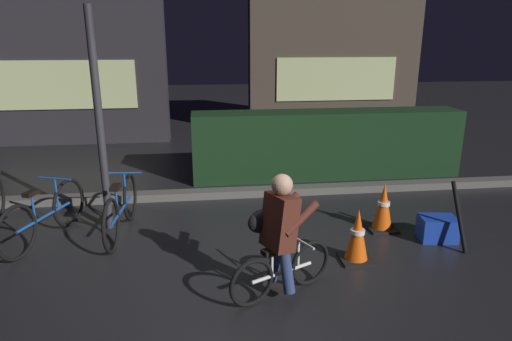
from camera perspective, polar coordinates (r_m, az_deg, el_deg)
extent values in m
plane|color=black|center=(5.12, -1.41, -11.71)|extent=(40.00, 40.00, 0.00)
cube|color=#56544F|center=(7.11, -3.21, -2.88)|extent=(12.00, 0.24, 0.12)
cube|color=black|center=(8.12, 9.06, 3.36)|extent=(4.80, 0.70, 1.19)
cube|color=#262328|center=(11.41, -23.51, 13.96)|extent=(4.62, 0.50, 4.33)
cube|color=#BFCC8C|center=(11.20, -23.43, 10.01)|extent=(3.23, 0.04, 1.10)
cube|color=#42382D|center=(12.21, 10.08, 15.60)|extent=(4.50, 0.50, 4.53)
cube|color=#BFCC8C|center=(12.00, 10.25, 11.44)|extent=(3.15, 0.04, 1.10)
cylinder|color=#2D2D33|center=(5.91, -19.40, 5.70)|extent=(0.10, 0.10, 2.81)
torus|color=black|center=(6.44, -22.83, -3.84)|extent=(0.26, 0.63, 0.65)
torus|color=black|center=(5.74, -28.32, -7.02)|extent=(0.26, 0.63, 0.65)
cylinder|color=#19479E|center=(6.08, -25.41, -5.34)|extent=(0.36, 0.92, 0.04)
cylinder|color=#19479E|center=(5.89, -26.61, -4.28)|extent=(0.03, 0.03, 0.36)
cube|color=black|center=(5.84, -26.84, -2.61)|extent=(0.16, 0.22, 0.05)
cylinder|color=#19479E|center=(6.21, -24.17, -2.73)|extent=(0.03, 0.03, 0.41)
cylinder|color=#19479E|center=(6.15, -24.40, -0.93)|extent=(0.44, 0.18, 0.02)
torus|color=black|center=(6.38, -15.82, -3.28)|extent=(0.10, 0.66, 0.66)
torus|color=black|center=(5.50, -18.05, -6.74)|extent=(0.10, 0.66, 0.66)
cylinder|color=#19479E|center=(5.94, -16.85, -4.88)|extent=(0.11, 0.98, 0.04)
cylinder|color=#19479E|center=(5.72, -17.40, -3.79)|extent=(0.03, 0.03, 0.37)
cube|color=black|center=(5.66, -17.56, -2.05)|extent=(0.12, 0.21, 0.05)
cylinder|color=#19479E|center=(6.11, -16.42, -2.16)|extent=(0.03, 0.03, 0.41)
cylinder|color=#19479E|center=(6.05, -16.58, -0.31)|extent=(0.46, 0.06, 0.02)
cube|color=black|center=(5.29, 12.64, -11.00)|extent=(0.36, 0.36, 0.03)
cone|color=#EA560F|center=(5.15, 12.86, -7.92)|extent=(0.26, 0.26, 0.59)
cylinder|color=white|center=(5.14, 12.88, -7.62)|extent=(0.16, 0.16, 0.05)
cube|color=black|center=(6.17, 15.77, -7.10)|extent=(0.36, 0.36, 0.03)
cone|color=#EA560F|center=(6.05, 16.00, -4.33)|extent=(0.26, 0.26, 0.61)
cylinder|color=white|center=(6.04, 16.02, -4.06)|extent=(0.16, 0.16, 0.05)
cube|color=#193DB7|center=(6.04, 22.21, -6.89)|extent=(0.48, 0.38, 0.30)
torus|color=black|center=(4.64, 6.95, -11.65)|extent=(0.45, 0.25, 0.48)
torus|color=black|center=(4.27, -0.55, -14.19)|extent=(0.45, 0.25, 0.48)
cylinder|color=silver|center=(4.45, 3.38, -12.90)|extent=(0.65, 0.34, 0.04)
cylinder|color=silver|center=(4.32, 2.06, -11.83)|extent=(0.03, 0.03, 0.26)
cube|color=black|center=(4.26, 2.08, -10.27)|extent=(0.22, 0.18, 0.05)
cylinder|color=silver|center=(4.48, 5.44, -10.54)|extent=(0.03, 0.03, 0.30)
cylinder|color=silver|center=(4.42, 5.49, -8.83)|extent=(0.22, 0.42, 0.02)
cylinder|color=navy|center=(4.48, 2.40, -11.79)|extent=(0.19, 0.24, 0.42)
cylinder|color=navy|center=(4.34, 3.97, -12.82)|extent=(0.19, 0.24, 0.42)
cube|color=#512319|center=(4.18, 3.06, -6.55)|extent=(0.37, 0.40, 0.54)
sphere|color=tan|center=(4.07, 3.36, -1.83)|extent=(0.20, 0.20, 0.20)
cylinder|color=#512319|center=(4.35, 3.48, -4.94)|extent=(0.39, 0.25, 0.29)
cylinder|color=#512319|center=(4.14, 5.79, -6.12)|extent=(0.39, 0.25, 0.29)
ellipsoid|color=black|center=(4.32, 0.83, -6.47)|extent=(0.36, 0.28, 0.24)
cylinder|color=black|center=(5.80, 24.57, -5.40)|extent=(0.15, 0.35, 0.81)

